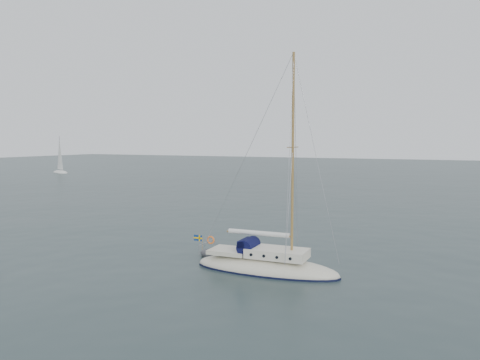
% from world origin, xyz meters
% --- Properties ---
extents(ground, '(300.00, 300.00, 0.00)m').
position_xyz_m(ground, '(0.00, 0.00, 0.00)').
color(ground, black).
rests_on(ground, ground).
extents(sailboat, '(8.25, 2.48, 11.75)m').
position_xyz_m(sailboat, '(0.71, -0.72, 0.89)').
color(sailboat, beige).
rests_on(sailboat, ground).
extents(dinghy, '(2.77, 1.25, 0.40)m').
position_xyz_m(dinghy, '(-2.73, 0.78, 0.17)').
color(dinghy, '#48484C').
rests_on(dinghy, ground).
extents(distant_yacht_a, '(6.11, 3.26, 8.10)m').
position_xyz_m(distant_yacht_a, '(-65.34, 48.73, 3.46)').
color(distant_yacht_a, silver).
rests_on(distant_yacht_a, ground).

